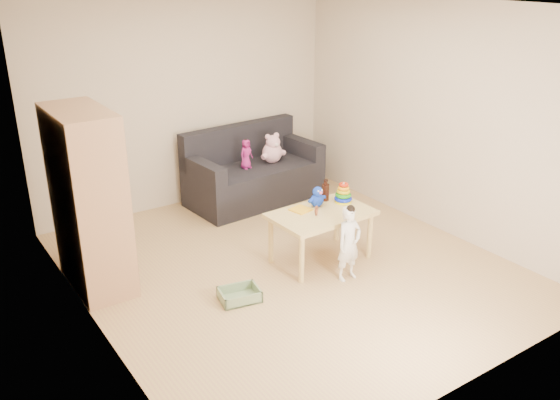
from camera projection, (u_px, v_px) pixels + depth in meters
room at (290, 146)px, 5.67m from camera, size 4.50×4.50×4.50m
wardrobe at (89, 201)px, 5.53m from camera, size 0.48×0.97×1.74m
sofa at (254, 183)px, 7.77m from camera, size 1.78×0.98×0.49m
play_table at (321, 236)px, 6.20m from camera, size 1.06×0.68×0.55m
storage_bin at (240, 295)px, 5.53m from camera, size 0.42×0.34×0.11m
toddler at (349, 245)px, 5.79m from camera, size 0.28×0.19×0.75m
pink_bear at (272, 150)px, 7.74m from camera, size 0.34×0.31×0.33m
doll at (246, 154)px, 7.51m from camera, size 0.21×0.17×0.37m
ring_stacker at (343, 195)px, 6.32m from camera, size 0.19×0.19×0.22m
brown_bottle at (325, 192)px, 6.36m from camera, size 0.08×0.08×0.23m
blue_plush at (317, 196)px, 6.20m from camera, size 0.22×0.20×0.23m
wooden_figure at (316, 211)px, 6.00m from camera, size 0.05×0.04×0.11m
yellow_book at (301, 210)px, 6.14m from camera, size 0.22×0.22×0.01m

